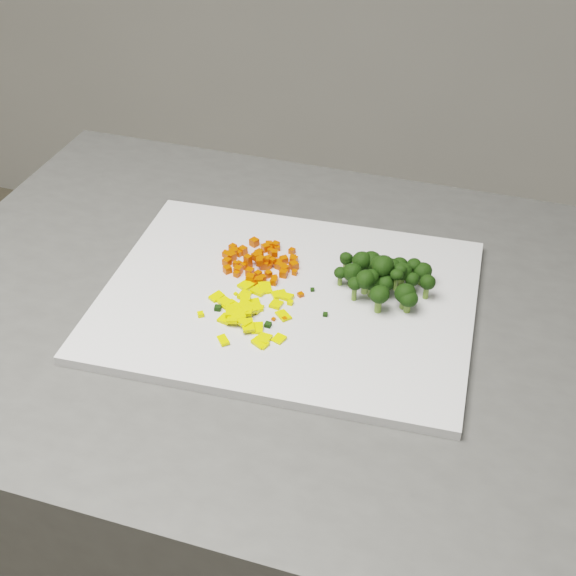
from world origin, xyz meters
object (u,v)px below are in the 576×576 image
(counter_block, at_px, (302,549))
(pepper_pile, at_px, (249,310))
(broccoli_pile, at_px, (379,273))
(carrot_pile, at_px, (261,255))
(cutting_board, at_px, (288,299))

(counter_block, distance_m, pepper_pile, 0.47)
(pepper_pile, bearing_deg, counter_block, 40.04)
(broccoli_pile, bearing_deg, pepper_pile, -144.96)
(counter_block, bearing_deg, broccoli_pile, 31.02)
(carrot_pile, xyz_separation_m, broccoli_pile, (0.14, -0.01, 0.01))
(cutting_board, bearing_deg, counter_block, -11.76)
(counter_block, distance_m, cutting_board, 0.46)
(pepper_pile, xyz_separation_m, broccoli_pile, (0.12, 0.09, 0.02))
(carrot_pile, bearing_deg, cutting_board, -43.95)
(carrot_pile, height_order, broccoli_pile, broccoli_pile)
(counter_block, relative_size, carrot_pile, 10.05)
(carrot_pile, distance_m, broccoli_pile, 0.14)
(cutting_board, bearing_deg, carrot_pile, 136.05)
(broccoli_pile, bearing_deg, carrot_pile, 176.42)
(pepper_pile, relative_size, broccoli_pile, 0.97)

